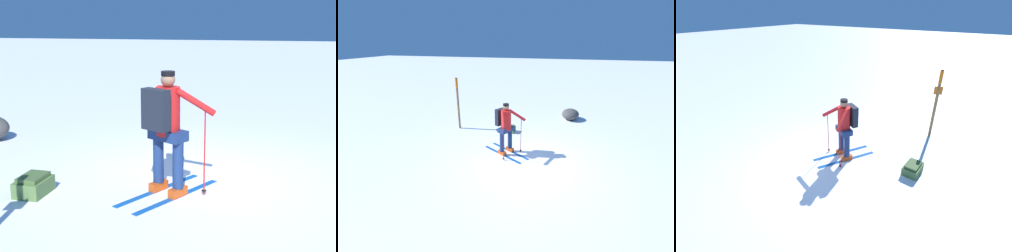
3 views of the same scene
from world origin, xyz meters
The scene contains 3 objects.
ground_plane centered at (0.00, 0.00, 0.00)m, with size 80.00×80.00×0.00m, color white.
skier centered at (0.39, 0.78, 0.99)m, with size 1.28×1.67×1.72m.
dropped_backpack centered at (2.21, 1.14, 0.13)m, with size 0.41×0.55×0.28m.
Camera 1 is at (-0.82, 6.80, 2.44)m, focal length 50.00 mm.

